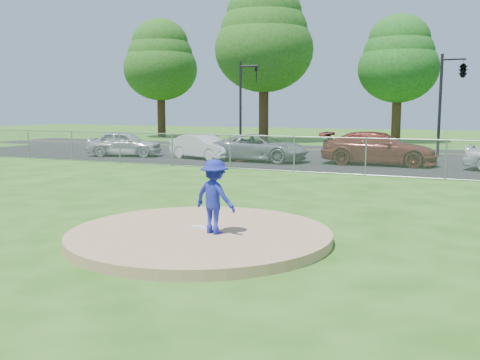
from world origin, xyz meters
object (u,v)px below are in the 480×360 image
(tree_far_left, at_px, (160,60))
(traffic_signal_left, at_px, (244,97))
(traffic_signal_center, at_px, (461,72))
(parked_car_white, at_px, (203,147))
(traffic_cone, at_px, (239,154))
(parked_car_darkred, at_px, (378,148))
(pitcher, at_px, (215,197))
(tree_left, at_px, (264,37))
(parked_car_silver, at_px, (125,144))
(parked_car_gray, at_px, (260,148))
(tree_center, at_px, (399,59))

(tree_far_left, height_order, traffic_signal_left, tree_far_left)
(tree_far_left, distance_m, traffic_signal_center, 28.31)
(tree_far_left, distance_m, parked_car_white, 23.20)
(traffic_cone, relative_size, parked_car_darkred, 0.14)
(tree_far_left, xyz_separation_m, pitcher, (22.39, -33.08, -6.11))
(tree_left, bearing_deg, parked_car_silver, -97.31)
(tree_left, xyz_separation_m, traffic_signal_center, (14.97, -9.00, -3.63))
(parked_car_darkred, bearing_deg, traffic_cone, 100.02)
(tree_left, xyz_separation_m, parked_car_gray, (5.98, -15.40, -7.55))
(traffic_signal_left, relative_size, parked_car_silver, 1.36)
(parked_car_gray, bearing_deg, traffic_signal_center, -51.92)
(parked_car_gray, height_order, parked_car_darkred, parked_car_darkred)
(traffic_signal_center, xyz_separation_m, parked_car_white, (-12.19, -6.53, -3.95))
(tree_center, xyz_separation_m, traffic_cone, (-4.93, -18.98, -6.09))
(tree_center, distance_m, parked_car_white, 20.72)
(tree_left, xyz_separation_m, parked_car_white, (2.78, -15.53, -7.58))
(tree_far_left, xyz_separation_m, traffic_cone, (16.07, -17.98, -6.68))
(tree_left, height_order, traffic_cone, tree_left)
(tree_center, relative_size, parked_car_darkred, 1.83)
(parked_car_silver, bearing_deg, parked_car_white, -102.52)
(parked_car_silver, bearing_deg, pitcher, -154.97)
(tree_far_left, xyz_separation_m, traffic_signal_center, (25.97, -11.00, -2.45))
(tree_left, relative_size, parked_car_darkred, 2.33)
(parked_car_silver, bearing_deg, tree_far_left, 10.30)
(tree_left, distance_m, traffic_signal_center, 17.84)
(tree_left, bearing_deg, parked_car_darkred, -51.33)
(parked_car_silver, relative_size, parked_car_darkred, 0.77)
(tree_far_left, height_order, pitcher, tree_far_left)
(tree_center, relative_size, traffic_signal_center, 1.76)
(traffic_signal_left, xyz_separation_m, pitcher, (9.15, -22.08, -2.42))
(tree_center, xyz_separation_m, parked_car_white, (-7.22, -18.53, -5.81))
(tree_center, bearing_deg, tree_far_left, -177.27)
(traffic_signal_center, bearing_deg, pitcher, -99.22)
(traffic_signal_center, height_order, traffic_cone, traffic_signal_center)
(pitcher, bearing_deg, tree_left, -55.44)
(traffic_cone, bearing_deg, tree_left, 107.60)
(tree_left, distance_m, tree_center, 10.59)
(parked_car_silver, height_order, parked_car_white, parked_car_silver)
(tree_center, height_order, parked_car_white, tree_center)
(traffic_signal_left, bearing_deg, pitcher, -67.49)
(traffic_signal_left, height_order, parked_car_gray, traffic_signal_left)
(tree_far_left, relative_size, parked_car_white, 2.71)
(pitcher, bearing_deg, tree_center, -73.23)
(pitcher, height_order, traffic_cone, pitcher)
(tree_left, xyz_separation_m, traffic_signal_left, (2.24, -9.00, -4.88))
(traffic_signal_center, bearing_deg, parked_car_darkred, -119.61)
(traffic_cone, distance_m, parked_car_silver, 7.11)
(tree_left, bearing_deg, traffic_signal_center, -31.02)
(tree_center, bearing_deg, traffic_cone, -104.57)
(parked_car_white, bearing_deg, traffic_cone, -82.52)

